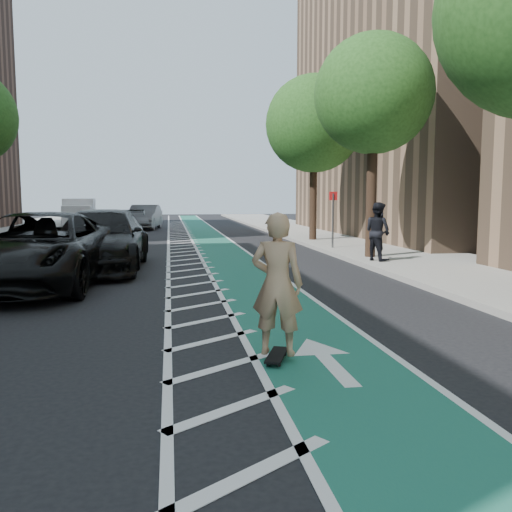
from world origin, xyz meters
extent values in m
plane|color=black|center=(0.00, 0.00, 0.00)|extent=(120.00, 120.00, 0.00)
cube|color=#1A5C50|center=(3.00, 10.00, 0.01)|extent=(2.00, 90.00, 0.01)
cube|color=silver|center=(1.50, 10.00, 0.01)|extent=(1.40, 90.00, 0.01)
cube|color=gray|center=(9.50, 10.00, 0.07)|extent=(5.00, 90.00, 0.15)
cube|color=gray|center=(7.05, 10.00, 0.08)|extent=(0.12, 90.00, 0.16)
cube|color=#84664C|center=(17.50, 20.00, 9.50)|extent=(14.00, 22.00, 19.00)
cylinder|color=#382619|center=(7.90, 8.00, 2.20)|extent=(0.36, 0.36, 4.40)
sphere|color=#1E4517|center=(7.90, 8.00, 5.80)|extent=(4.20, 4.20, 4.20)
cylinder|color=#382619|center=(7.90, 16.00, 2.20)|extent=(0.36, 0.36, 4.40)
sphere|color=#1E4517|center=(7.90, 16.00, 5.80)|extent=(4.20, 4.20, 4.20)
cylinder|color=#4C4C4C|center=(7.60, 12.00, 1.20)|extent=(0.08, 0.08, 2.40)
cube|color=red|center=(7.60, 12.00, 2.30)|extent=(0.35, 0.02, 0.35)
cube|color=black|center=(2.30, -2.61, 0.09)|extent=(0.48, 0.80, 0.03)
cylinder|color=black|center=(2.32, -2.34, 0.03)|extent=(0.05, 0.07, 0.06)
cylinder|color=black|center=(2.47, -2.39, 0.03)|extent=(0.05, 0.07, 0.06)
cylinder|color=black|center=(2.13, -2.82, 0.03)|extent=(0.05, 0.07, 0.06)
cylinder|color=black|center=(2.28, -2.88, 0.03)|extent=(0.05, 0.07, 0.06)
imported|color=tan|center=(2.30, -2.61, 1.09)|extent=(0.84, 0.70, 1.97)
imported|color=black|center=(-2.40, 4.46, 0.94)|extent=(3.70, 7.04, 1.89)
imported|color=black|center=(-1.24, 7.50, 0.93)|extent=(2.82, 6.52, 1.87)
imported|color=#9B9BA0|center=(-2.94, 20.45, 0.84)|extent=(2.29, 5.06, 1.68)
imported|color=#5C5C61|center=(-0.84, 28.70, 0.85)|extent=(2.41, 5.33, 1.70)
imported|color=black|center=(7.70, 7.31, 1.12)|extent=(1.06, 1.16, 1.94)
cube|color=white|center=(-6.28, 35.71, 1.05)|extent=(2.55, 3.53, 2.10)
cube|color=white|center=(-6.09, 33.19, 0.79)|extent=(2.22, 1.83, 1.58)
cylinder|color=black|center=(-7.01, 32.70, 0.37)|extent=(0.32, 0.75, 0.74)
cylinder|color=black|center=(-5.12, 32.84, 0.37)|extent=(0.32, 0.75, 0.74)
cylinder|color=black|center=(-7.28, 36.48, 0.37)|extent=(0.32, 0.75, 0.74)
cylinder|color=black|center=(-5.39, 36.62, 0.37)|extent=(0.32, 0.75, 0.74)
cylinder|color=#D65C0B|center=(-2.20, 3.38, 0.50)|extent=(0.57, 0.57, 0.99)
cylinder|color=silver|center=(-2.20, 3.38, 0.33)|extent=(0.58, 0.58, 0.13)
cylinder|color=silver|center=(-2.20, 3.38, 0.64)|extent=(0.58, 0.58, 0.13)
cylinder|color=black|center=(-2.20, 3.38, 0.02)|extent=(0.73, 0.73, 0.04)
cylinder|color=#DD5F0B|center=(-3.60, 9.50, 0.47)|extent=(0.54, 0.54, 0.94)
cylinder|color=silver|center=(-3.60, 9.50, 0.31)|extent=(0.55, 0.55, 0.13)
cylinder|color=silver|center=(-3.60, 9.50, 0.61)|extent=(0.55, 0.55, 0.13)
cylinder|color=black|center=(-3.60, 9.50, 0.02)|extent=(0.69, 0.69, 0.04)
cylinder|color=#D6540B|center=(-2.45, 14.50, 0.52)|extent=(0.60, 0.60, 1.03)
cylinder|color=silver|center=(-2.45, 14.50, 0.34)|extent=(0.61, 0.61, 0.14)
cylinder|color=silver|center=(-2.45, 14.50, 0.67)|extent=(0.61, 0.61, 0.14)
cylinder|color=black|center=(-2.45, 14.50, 0.02)|extent=(0.76, 0.76, 0.05)
camera|label=1|loc=(0.86, -9.79, 2.28)|focal=38.00mm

